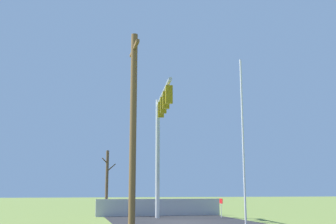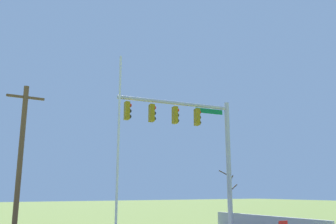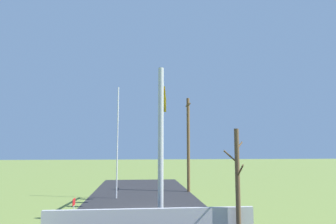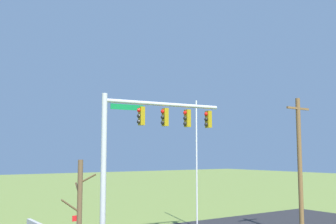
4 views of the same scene
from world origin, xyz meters
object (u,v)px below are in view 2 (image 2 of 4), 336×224
Objects in this scene: flagpole at (118,151)px; utility_pole at (20,159)px; bare_tree at (229,195)px; signal_mast at (197,136)px.

utility_pole is (-2.95, 5.84, 0.02)m from flagpole.
bare_tree is (13.34, -0.12, -1.85)m from utility_pole.
signal_mast is 1.72× the size of bare_tree.
bare_tree is (10.39, 5.72, -1.83)m from flagpole.
signal_mast is 6.69m from flagpole.
signal_mast is at bearing -18.60° from utility_pole.
flagpole is at bearing -153.96° from signal_mast.
utility_pole is at bearing 179.50° from bare_tree.
bare_tree is at bearing 32.27° from signal_mast.
bare_tree is at bearing 28.84° from flagpole.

